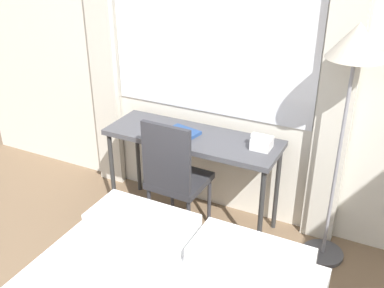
# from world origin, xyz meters

# --- Properties ---
(wall_back_with_window) EXTENTS (5.70, 0.13, 2.70)m
(wall_back_with_window) POSITION_xyz_m (-0.05, 2.76, 1.35)
(wall_back_with_window) COLOR silver
(wall_back_with_window) RESTS_ON ground_plane
(desk) EXTENTS (1.34, 0.46, 0.76)m
(desk) POSITION_xyz_m (-0.38, 2.45, 0.69)
(desk) COLOR #4C4C51
(desk) RESTS_ON ground_plane
(desk_chair) EXTENTS (0.41, 0.41, 0.98)m
(desk_chair) POSITION_xyz_m (-0.40, 2.20, 0.54)
(desk_chair) COLOR #333338
(desk_chair) RESTS_ON ground_plane
(standing_lamp) EXTENTS (0.35, 0.35, 1.69)m
(standing_lamp) POSITION_xyz_m (0.68, 2.47, 1.43)
(standing_lamp) COLOR #4C4C51
(standing_lamp) RESTS_ON ground_plane
(telephone) EXTENTS (0.16, 0.14, 0.10)m
(telephone) POSITION_xyz_m (0.16, 2.47, 0.81)
(telephone) COLOR white
(telephone) RESTS_ON desk
(book) EXTENTS (0.28, 0.24, 0.02)m
(book) POSITION_xyz_m (-0.46, 2.43, 0.78)
(book) COLOR navy
(book) RESTS_ON desk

